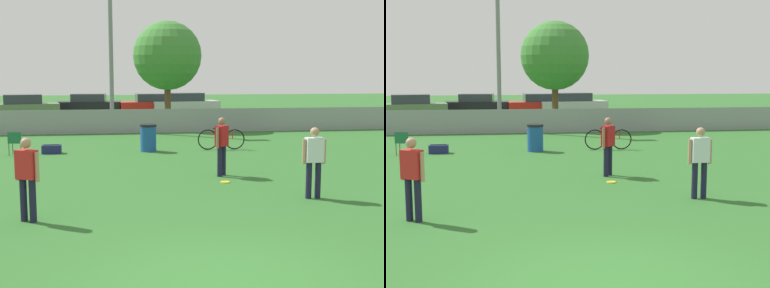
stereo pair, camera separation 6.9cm
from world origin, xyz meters
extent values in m
plane|color=#2D6628|center=(0.00, 0.00, 0.00)|extent=(120.00, 120.00, 0.00)
cube|color=gray|center=(0.00, 18.00, 0.55)|extent=(25.15, 0.03, 1.10)
cylinder|color=gray|center=(-1.54, 18.96, 3.92)|extent=(0.20, 0.20, 7.84)
cylinder|color=brown|center=(1.20, 20.07, 1.16)|extent=(0.32, 0.32, 2.32)
sphere|color=#3D7F33|center=(1.20, 20.07, 3.59)|extent=(3.39, 3.39, 3.39)
cylinder|color=#191933|center=(2.82, 4.57, 0.41)|extent=(0.13, 0.13, 0.82)
cylinder|color=#191933|center=(3.03, 4.57, 0.41)|extent=(0.13, 0.13, 0.82)
cube|color=silver|center=(2.93, 4.57, 1.09)|extent=(0.38, 0.22, 0.54)
sphere|color=tan|center=(2.93, 4.57, 1.48)|extent=(0.20, 0.20, 0.20)
cylinder|color=tan|center=(2.70, 4.57, 1.05)|extent=(0.08, 0.08, 0.55)
cylinder|color=tan|center=(3.16, 4.57, 1.05)|extent=(0.08, 0.08, 0.55)
cylinder|color=#191933|center=(-3.11, 3.59, 0.41)|extent=(0.13, 0.13, 0.82)
cylinder|color=#191933|center=(-2.92, 3.48, 0.41)|extent=(0.13, 0.13, 0.82)
cube|color=red|center=(-3.01, 3.54, 1.09)|extent=(0.44, 0.38, 0.54)
sphere|color=tan|center=(-3.01, 3.54, 1.48)|extent=(0.20, 0.20, 0.20)
cylinder|color=tan|center=(-3.21, 3.65, 1.05)|extent=(0.08, 0.08, 0.55)
cylinder|color=tan|center=(-2.81, 3.42, 1.05)|extent=(0.08, 0.08, 0.55)
cylinder|color=#191933|center=(1.36, 7.32, 0.41)|extent=(0.13, 0.13, 0.82)
cylinder|color=#191933|center=(1.50, 7.48, 0.41)|extent=(0.13, 0.13, 0.82)
cube|color=#B21419|center=(1.43, 7.40, 1.09)|extent=(0.42, 0.43, 0.54)
sphere|color=#8C664C|center=(1.43, 7.40, 1.48)|extent=(0.20, 0.20, 0.20)
cylinder|color=#8C664C|center=(1.28, 7.23, 1.05)|extent=(0.08, 0.08, 0.55)
cylinder|color=#8C664C|center=(1.58, 7.58, 1.05)|extent=(0.08, 0.08, 0.55)
cylinder|color=yellow|center=(1.35, 6.52, 0.01)|extent=(0.24, 0.24, 0.03)
torus|color=yellow|center=(1.35, 6.52, 0.01)|extent=(0.25, 0.25, 0.03)
cylinder|color=#333338|center=(-4.49, 12.21, 0.21)|extent=(0.02, 0.02, 0.41)
cylinder|color=#333338|center=(-4.89, 12.26, 0.21)|extent=(0.02, 0.02, 0.41)
cylinder|color=#333338|center=(-4.54, 11.81, 0.21)|extent=(0.02, 0.02, 0.41)
cylinder|color=#333338|center=(-4.94, 11.86, 0.21)|extent=(0.02, 0.02, 0.41)
cube|color=#1E663F|center=(-4.71, 12.03, 0.43)|extent=(0.50, 0.50, 0.03)
cube|color=#1E663F|center=(-4.74, 11.82, 0.62)|extent=(0.45, 0.08, 0.36)
torus|color=black|center=(1.90, 12.30, 0.37)|extent=(0.74, 0.08, 0.74)
torus|color=black|center=(2.87, 12.24, 0.37)|extent=(0.74, 0.08, 0.74)
cylinder|color=#A51E19|center=(2.38, 12.27, 0.56)|extent=(0.90, 0.08, 0.04)
cylinder|color=#A51E19|center=(2.17, 12.28, 0.56)|extent=(0.03, 0.03, 0.38)
cylinder|color=#A51E19|center=(2.79, 12.25, 0.56)|extent=(0.03, 0.03, 0.35)
cube|color=black|center=(2.17, 12.28, 0.77)|extent=(0.16, 0.07, 0.04)
cylinder|color=black|center=(2.79, 12.25, 0.73)|extent=(0.05, 0.44, 0.03)
cylinder|color=#194C99|center=(-0.25, 12.22, 0.44)|extent=(0.56, 0.56, 0.88)
cylinder|color=black|center=(-0.25, 12.22, 0.92)|extent=(0.59, 0.59, 0.08)
cube|color=navy|center=(-3.58, 12.17, 0.14)|extent=(0.64, 0.35, 0.29)
cube|color=black|center=(-3.58, 12.17, 0.30)|extent=(0.54, 0.04, 0.02)
cylinder|color=black|center=(-5.72, 27.50, 0.32)|extent=(0.65, 0.29, 0.63)
cylinder|color=black|center=(-5.45, 25.96, 0.32)|extent=(0.65, 0.29, 0.63)
cylinder|color=black|center=(-8.27, 27.05, 0.32)|extent=(0.65, 0.29, 0.63)
cylinder|color=black|center=(-8.00, 25.51, 0.32)|extent=(0.65, 0.29, 0.63)
cube|color=#59724C|center=(-6.86, 26.51, 0.55)|extent=(4.42, 2.48, 0.73)
cube|color=#2D333D|center=(-6.86, 26.51, 1.20)|extent=(2.41, 1.92, 0.55)
cylinder|color=black|center=(-1.77, 29.82, 0.33)|extent=(0.68, 0.22, 0.67)
cylinder|color=black|center=(-1.87, 28.23, 0.33)|extent=(0.68, 0.22, 0.67)
cylinder|color=black|center=(-4.34, 29.99, 0.33)|extent=(0.68, 0.22, 0.67)
cylinder|color=black|center=(-4.45, 28.40, 0.33)|extent=(0.68, 0.22, 0.67)
cube|color=black|center=(-3.11, 29.11, 0.55)|extent=(4.27, 2.08, 0.67)
cube|color=#2D333D|center=(-3.11, 29.11, 1.14)|extent=(2.26, 1.73, 0.50)
cylinder|color=black|center=(2.38, 29.46, 0.31)|extent=(0.64, 0.22, 0.63)
cylinder|color=black|center=(2.49, 27.84, 0.31)|extent=(0.64, 0.22, 0.63)
cylinder|color=black|center=(-0.31, 29.27, 0.31)|extent=(0.64, 0.22, 0.63)
cylinder|color=black|center=(-0.20, 27.65, 0.31)|extent=(0.64, 0.22, 0.63)
cube|color=red|center=(1.09, 28.56, 0.54)|extent=(4.47, 2.15, 0.69)
cube|color=#2D333D|center=(1.09, 28.56, 1.14)|extent=(2.37, 1.78, 0.51)
cylinder|color=black|center=(4.41, 29.48, 0.33)|extent=(0.67, 0.25, 0.65)
cylinder|color=black|center=(4.60, 27.86, 0.33)|extent=(0.67, 0.25, 0.65)
cylinder|color=black|center=(1.71, 29.17, 0.33)|extent=(0.67, 0.25, 0.65)
cylinder|color=black|center=(1.89, 27.55, 0.33)|extent=(0.67, 0.25, 0.65)
cube|color=#B7B7BC|center=(3.15, 28.51, 0.56)|extent=(4.58, 2.34, 0.71)
cube|color=#2D333D|center=(3.15, 28.51, 1.17)|extent=(2.46, 1.87, 0.53)
camera|label=1|loc=(-1.36, -6.51, 2.77)|focal=50.00mm
camera|label=2|loc=(-1.29, -6.52, 2.77)|focal=50.00mm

